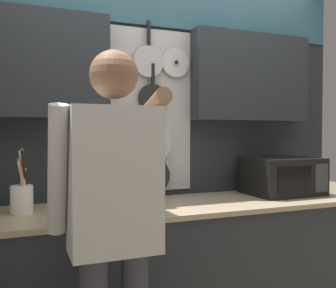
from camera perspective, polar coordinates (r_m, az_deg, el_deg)
The scene contains 6 objects.
base_cabinet_counter at distance 2.52m, azimuth 2.92°, elevation -19.11°, with size 2.24×0.66×0.90m.
back_wall_unit at distance 2.64m, azimuth 0.52°, elevation 4.34°, with size 2.81×0.20×2.46m.
microwave at distance 2.83m, azimuth 16.99°, elevation -4.66°, with size 0.50×0.40×0.26m.
knife_block at distance 2.27m, azimuth -10.23°, elevation -6.81°, with size 0.13×0.16×0.29m.
utensil_crock at distance 2.22m, azimuth -21.37°, elevation -7.45°, with size 0.12×0.12×0.36m.
person at distance 1.65m, azimuth -8.24°, elevation -9.92°, with size 0.54×0.65×1.69m.
Camera 1 is at (-0.98, -2.14, 1.35)m, focal length 40.00 mm.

